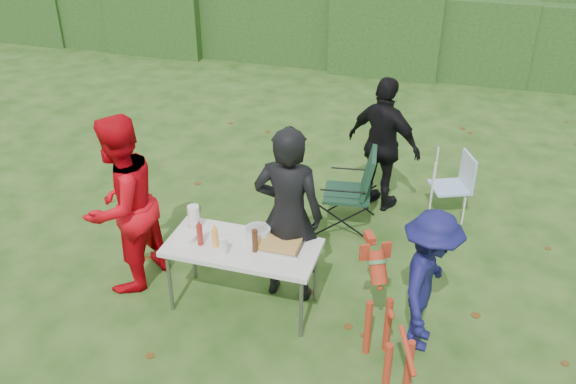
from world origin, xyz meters
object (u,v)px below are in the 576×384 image
(mustard_bottle, at_px, (215,238))
(beer_bottle, at_px, (255,241))
(person_black_puffy, at_px, (384,145))
(lawn_chair, at_px, (450,185))
(ketchup_bottle, at_px, (200,235))
(person_cook, at_px, (288,216))
(child, at_px, (428,282))
(dog, at_px, (389,328))
(camping_chair, at_px, (348,189))
(person_red_jacket, at_px, (122,205))
(paper_towel_roll, at_px, (194,217))
(folding_table, at_px, (242,250))

(mustard_bottle, relative_size, beer_bottle, 0.83)
(person_black_puffy, height_order, beer_bottle, person_black_puffy)
(mustard_bottle, distance_m, beer_bottle, 0.40)
(lawn_chair, height_order, ketchup_bottle, ketchup_bottle)
(person_cook, distance_m, child, 1.48)
(person_cook, relative_size, person_black_puffy, 1.09)
(person_cook, bearing_deg, beer_bottle, 57.48)
(dog, height_order, beer_bottle, dog)
(person_black_puffy, relative_size, child, 1.22)
(mustard_bottle, bearing_deg, dog, -13.45)
(child, xyz_separation_m, ketchup_bottle, (-2.19, -0.07, 0.13))
(child, distance_m, dog, 0.59)
(camping_chair, xyz_separation_m, beer_bottle, (-0.53, -1.84, 0.35))
(person_red_jacket, xyz_separation_m, dog, (2.84, -0.54, -0.44))
(person_black_puffy, height_order, mustard_bottle, person_black_puffy)
(camping_chair, relative_size, lawn_chair, 1.24)
(lawn_chair, bearing_deg, mustard_bottle, 26.72)
(person_red_jacket, bearing_deg, ketchup_bottle, 94.02)
(camping_chair, distance_m, paper_towel_roll, 2.10)
(folding_table, height_order, person_red_jacket, person_red_jacket)
(folding_table, bearing_deg, mustard_bottle, -160.71)
(person_red_jacket, height_order, beer_bottle, person_red_jacket)
(folding_table, distance_m, ketchup_bottle, 0.44)
(person_black_puffy, bearing_deg, camping_chair, 86.09)
(person_cook, height_order, lawn_chair, person_cook)
(person_cook, bearing_deg, child, 164.45)
(ketchup_bottle, distance_m, beer_bottle, 0.55)
(person_red_jacket, bearing_deg, person_cook, 111.68)
(person_red_jacket, relative_size, camping_chair, 1.87)
(folding_table, bearing_deg, camping_chair, 69.12)
(paper_towel_roll, bearing_deg, person_red_jacket, -170.46)
(folding_table, distance_m, lawn_chair, 3.09)
(paper_towel_roll, bearing_deg, ketchup_bottle, -54.97)
(lawn_chair, distance_m, mustard_bottle, 3.33)
(person_black_puffy, xyz_separation_m, child, (0.79, -2.41, -0.16))
(child, distance_m, ketchup_bottle, 2.20)
(child, bearing_deg, beer_bottle, 97.13)
(camping_chair, height_order, paper_towel_roll, camping_chair)
(folding_table, bearing_deg, dog, -18.39)
(lawn_chair, xyz_separation_m, ketchup_bottle, (-2.27, -2.54, 0.44))
(person_black_puffy, relative_size, ketchup_bottle, 7.95)
(folding_table, height_order, person_black_puffy, person_black_puffy)
(child, bearing_deg, folding_table, 95.41)
(person_cook, height_order, ketchup_bottle, person_cook)
(person_cook, bearing_deg, dog, 142.44)
(folding_table, relative_size, beer_bottle, 6.25)
(dog, bearing_deg, person_red_jacket, 52.01)
(ketchup_bottle, bearing_deg, paper_towel_roll, 125.03)
(dog, bearing_deg, person_cook, 27.03)
(camping_chair, bearing_deg, child, 113.39)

